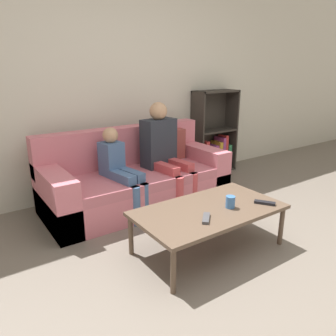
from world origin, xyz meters
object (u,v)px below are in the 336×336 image
(tv_remote_1, at_px, (265,203))
(coffee_table, at_px, (209,212))
(person_adult, at_px, (163,147))
(couch, at_px, (136,180))
(bookshelf, at_px, (212,143))
(cup_near, at_px, (230,202))
(person_child, at_px, (120,168))
(tv_remote_0, at_px, (206,218))

(tv_remote_1, bearing_deg, coffee_table, 122.30)
(person_adult, xyz_separation_m, tv_remote_1, (0.16, -1.29, -0.24))
(couch, distance_m, coffee_table, 1.18)
(bookshelf, distance_m, coffee_table, 2.17)
(coffee_table, relative_size, cup_near, 12.33)
(cup_near, bearing_deg, person_child, 110.78)
(bookshelf, height_order, person_child, bookshelf)
(couch, relative_size, cup_near, 20.17)
(bookshelf, xyz_separation_m, cup_near, (-1.32, -1.68, 0.00))
(couch, bearing_deg, tv_remote_1, -71.33)
(bookshelf, relative_size, person_adult, 1.05)
(couch, height_order, coffee_table, couch)
(bookshelf, relative_size, tv_remote_1, 6.87)
(tv_remote_0, height_order, tv_remote_1, same)
(cup_near, height_order, tv_remote_0, cup_near)
(coffee_table, height_order, tv_remote_1, tv_remote_1)
(bookshelf, relative_size, tv_remote_0, 7.47)
(couch, height_order, cup_near, couch)
(person_adult, relative_size, cup_near, 11.24)
(cup_near, bearing_deg, tv_remote_0, -169.61)
(cup_near, height_order, tv_remote_1, cup_near)
(person_adult, xyz_separation_m, person_child, (-0.56, -0.06, -0.13))
(cup_near, relative_size, tv_remote_1, 0.58)
(tv_remote_1, bearing_deg, tv_remote_0, 140.69)
(couch, bearing_deg, coffee_table, -89.05)
(coffee_table, distance_m, tv_remote_0, 0.21)
(bookshelf, bearing_deg, tv_remote_0, -133.10)
(coffee_table, xyz_separation_m, person_adult, (0.28, 1.10, 0.29))
(couch, bearing_deg, person_adult, -14.56)
(couch, height_order, person_child, person_child)
(tv_remote_0, relative_size, tv_remote_1, 0.92)
(tv_remote_0, bearing_deg, bookshelf, 91.72)
(tv_remote_1, bearing_deg, bookshelf, 26.26)
(couch, xyz_separation_m, tv_remote_1, (0.46, -1.37, 0.11))
(couch, height_order, person_adult, person_adult)
(person_adult, bearing_deg, person_child, 178.97)
(cup_near, distance_m, tv_remote_0, 0.31)
(person_adult, height_order, cup_near, person_adult)
(coffee_table, bearing_deg, cup_near, -28.38)
(coffee_table, bearing_deg, person_child, 104.67)
(cup_near, distance_m, tv_remote_1, 0.31)
(cup_near, bearing_deg, bookshelf, 51.88)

